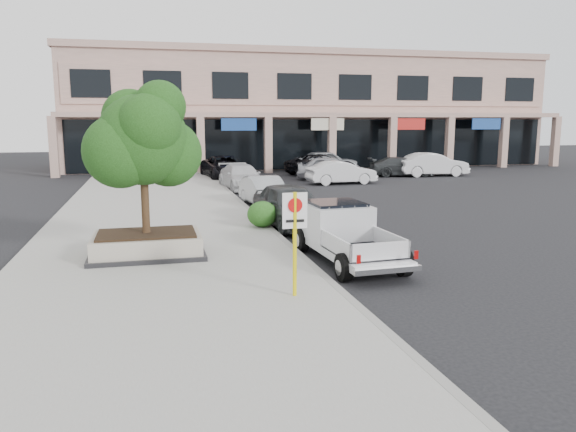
# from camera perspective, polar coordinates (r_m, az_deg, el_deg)

# --- Properties ---
(ground) EXTENTS (120.00, 120.00, 0.00)m
(ground) POSITION_cam_1_polar(r_m,az_deg,el_deg) (15.83, 7.62, -4.88)
(ground) COLOR black
(ground) RESTS_ON ground
(sidewalk) EXTENTS (8.00, 52.00, 0.15)m
(sidewalk) POSITION_cam_1_polar(r_m,az_deg,el_deg) (20.61, -13.15, -1.39)
(sidewalk) COLOR gray
(sidewalk) RESTS_ON ground
(curb) EXTENTS (0.20, 52.00, 0.15)m
(curb) POSITION_cam_1_polar(r_m,az_deg,el_deg) (21.01, -2.32, -0.93)
(curb) COLOR gray
(curb) RESTS_ON ground
(strip_mall) EXTENTS (40.55, 12.43, 9.50)m
(strip_mall) POSITION_cam_1_polar(r_m,az_deg,el_deg) (50.07, 2.01, 10.70)
(strip_mall) COLOR #A68074
(strip_mall) RESTS_ON ground
(planter) EXTENTS (3.20, 2.20, 0.68)m
(planter) POSITION_cam_1_polar(r_m,az_deg,el_deg) (16.46, -14.13, -2.82)
(planter) COLOR black
(planter) RESTS_ON sidewalk
(planter_tree) EXTENTS (2.90, 2.55, 4.00)m
(planter_tree) POSITION_cam_1_polar(r_m,az_deg,el_deg) (16.24, -14.09, 7.48)
(planter_tree) COLOR #332513
(planter_tree) RESTS_ON planter
(no_parking_sign) EXTENTS (0.55, 0.09, 2.30)m
(no_parking_sign) POSITION_cam_1_polar(r_m,az_deg,el_deg) (12.15, 0.70, -1.39)
(no_parking_sign) COLOR yellow
(no_parking_sign) RESTS_ON sidewalk
(hedge) EXTENTS (1.10, 0.99, 0.93)m
(hedge) POSITION_cam_1_polar(r_m,az_deg,el_deg) (20.18, -2.62, 0.19)
(hedge) COLOR #1E4212
(hedge) RESTS_ON sidewalk
(pickup_truck) EXTENTS (2.17, 5.23, 1.62)m
(pickup_truck) POSITION_cam_1_polar(r_m,az_deg,el_deg) (15.79, 6.11, -1.87)
(pickup_truck) COLOR silver
(pickup_truck) RESTS_ON ground
(curb_car_a) EXTENTS (2.40, 4.93, 1.62)m
(curb_car_a) POSITION_cam_1_polar(r_m,az_deg,el_deg) (20.98, 0.24, 1.10)
(curb_car_a) COLOR #2F3234
(curb_car_a) RESTS_ON ground
(curb_car_b) EXTENTS (1.90, 4.28, 1.37)m
(curb_car_b) POSITION_cam_1_polar(r_m,az_deg,el_deg) (26.00, -2.33, 2.51)
(curb_car_b) COLOR #9DA1A5
(curb_car_b) RESTS_ON ground
(curb_car_c) EXTENTS (2.41, 5.02, 1.41)m
(curb_car_c) POSITION_cam_1_polar(r_m,az_deg,el_deg) (32.38, -4.72, 3.97)
(curb_car_c) COLOR silver
(curb_car_c) RESTS_ON ground
(curb_car_d) EXTENTS (3.08, 5.75, 1.54)m
(curb_car_d) POSITION_cam_1_polar(r_m,az_deg,el_deg) (38.24, -6.41, 4.94)
(curb_car_d) COLOR black
(curb_car_d) RESTS_ON ground
(lot_car_a) EXTENTS (4.98, 3.09, 1.58)m
(lot_car_a) POSITION_cam_1_polar(r_m,az_deg,el_deg) (37.32, 4.46, 4.88)
(lot_car_a) COLOR #A1A2A9
(lot_car_a) RESTS_ON ground
(lot_car_b) EXTENTS (4.41, 1.77, 1.42)m
(lot_car_b) POSITION_cam_1_polar(r_m,az_deg,el_deg) (35.09, 5.45, 4.43)
(lot_car_b) COLOR silver
(lot_car_b) RESTS_ON ground
(lot_car_c) EXTENTS (4.84, 2.62, 1.33)m
(lot_car_c) POSITION_cam_1_polar(r_m,az_deg,el_deg) (40.50, 11.46, 4.93)
(lot_car_c) COLOR #2D3032
(lot_car_c) RESTS_ON ground
(lot_car_d) EXTENTS (5.75, 3.69, 1.47)m
(lot_car_d) POSITION_cam_1_polar(r_m,az_deg,el_deg) (40.81, 3.43, 5.24)
(lot_car_d) COLOR black
(lot_car_d) RESTS_ON ground
(lot_car_e) EXTENTS (4.82, 1.96, 1.64)m
(lot_car_e) POSITION_cam_1_polar(r_m,az_deg,el_deg) (42.96, 3.96, 5.58)
(lot_car_e) COLOR #A0A3A8
(lot_car_e) RESTS_ON ground
(lot_car_f) EXTENTS (5.05, 1.99, 1.64)m
(lot_car_f) POSITION_cam_1_polar(r_m,az_deg,el_deg) (41.07, 14.45, 5.09)
(lot_car_f) COLOR silver
(lot_car_f) RESTS_ON ground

